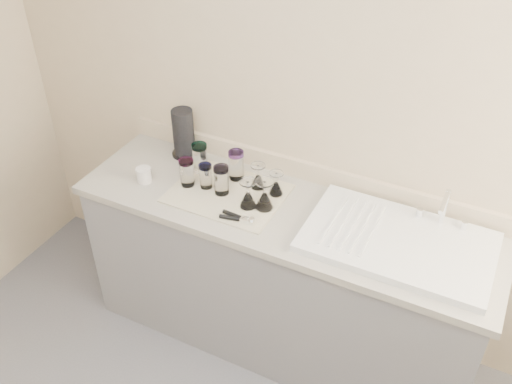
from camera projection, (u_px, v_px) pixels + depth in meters
The scene contains 16 objects.
room_envelope at pixel (98, 272), 1.46m from camera, with size 3.54×3.50×2.52m.
counter_unit at pixel (281, 277), 2.98m from camera, with size 2.06×0.62×0.90m.
sink_unit at pixel (399, 241), 2.50m from camera, with size 0.82×0.50×0.22m.
dish_towel at pixel (228, 193), 2.81m from camera, with size 0.55×0.42×0.01m, color beige.
tumbler_teal at pixel (200, 158), 2.91m from camera, with size 0.08×0.08×0.16m.
tumbler_purple at pixel (236, 165), 2.86m from camera, with size 0.08×0.08×0.16m.
tumbler_magenta at pixel (187, 172), 2.82m from camera, with size 0.07×0.07×0.15m.
tumbler_blue at pixel (206, 176), 2.81m from camera, with size 0.07×0.07×0.13m.
tumbler_lavender at pixel (221, 180), 2.76m from camera, with size 0.08×0.08×0.15m.
goblet_back_left at pixel (258, 179), 2.82m from camera, with size 0.07×0.07×0.13m.
goblet_back_right at pixel (276, 187), 2.78m from camera, with size 0.07×0.07×0.12m.
goblet_front_left at pixel (248, 198), 2.70m from camera, with size 0.08×0.08×0.14m.
goblet_front_right at pixel (264, 199), 2.68m from camera, with size 0.09×0.09×0.15m.
can_opener at pixel (237, 218), 2.64m from camera, with size 0.16×0.06×0.02m.
white_mug at pixel (144, 175), 2.88m from camera, with size 0.11×0.09×0.08m.
paper_towel_roll at pixel (183, 134), 3.02m from camera, with size 0.14×0.14×0.27m.
Camera 1 is at (0.83, -0.75, 2.59)m, focal length 40.00 mm.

